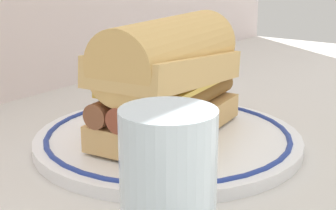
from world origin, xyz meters
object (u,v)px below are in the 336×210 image
at_px(plate, 168,138).
at_px(drinking_glass, 168,196).
at_px(sausage_sandwich, 168,76).
at_px(butter_knife, 156,92).

height_order(plate, drinking_glass, drinking_glass).
height_order(sausage_sandwich, butter_knife, sausage_sandwich).
bearing_deg(plate, butter_knife, 40.97).
bearing_deg(sausage_sandwich, butter_knife, 34.41).
relative_size(sausage_sandwich, butter_knife, 1.33).
distance_m(drinking_glass, butter_knife, 0.43).
xyz_separation_m(plate, sausage_sandwich, (-0.00, -0.00, 0.07)).
bearing_deg(sausage_sandwich, plate, 38.44).
distance_m(sausage_sandwich, butter_knife, 0.22).
relative_size(plate, butter_knife, 1.93).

